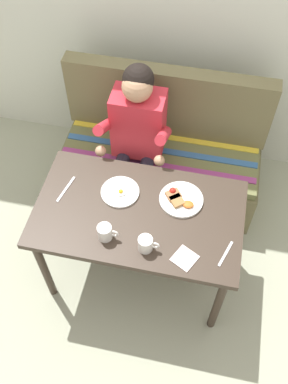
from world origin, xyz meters
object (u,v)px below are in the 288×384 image
(plate_breakfast, at_px, (180,199))
(table, at_px, (139,219))
(coffee_mug, at_px, (105,232))
(fork, at_px, (226,254))
(napkin, at_px, (185,258))
(plate_eggs, at_px, (120,192))
(person, at_px, (136,133))
(coffee_mug_second, at_px, (146,244))
(couch, at_px, (161,158))
(knife, at_px, (66,189))

(plate_breakfast, bearing_deg, table, -149.74)
(coffee_mug, bearing_deg, fork, 2.77)
(plate_breakfast, distance_m, napkin, 0.38)
(coffee_mug, relative_size, napkin, 1.00)
(plate_eggs, distance_m, coffee_mug, 0.31)
(person, height_order, coffee_mug_second, person)
(coffee_mug_second, bearing_deg, table, 111.83)
(plate_eggs, height_order, napkin, plate_eggs)
(table, xyz_separation_m, fork, (0.51, -0.17, 0.08))
(table, height_order, coffee_mug_second, coffee_mug_second)
(couch, distance_m, plate_breakfast, 0.79)
(knife, bearing_deg, fork, -0.70)
(couch, bearing_deg, plate_breakfast, -70.96)
(coffee_mug_second, bearing_deg, plate_eggs, 124.10)
(plate_breakfast, distance_m, fork, 0.42)
(knife, bearing_deg, couch, 69.68)
(couch, bearing_deg, napkin, -73.16)
(table, distance_m, coffee_mug, 0.28)
(napkin, height_order, fork, napkin)
(coffee_mug_second, bearing_deg, plate_breakfast, 69.64)
(table, distance_m, napkin, 0.40)
(person, distance_m, knife, 0.61)
(napkin, height_order, knife, napkin)
(napkin, bearing_deg, table, 141.68)
(coffee_mug_second, xyz_separation_m, fork, (0.42, 0.06, -0.05))
(plate_breakfast, xyz_separation_m, plate_eggs, (-0.35, -0.02, -0.00))
(knife, bearing_deg, coffee_mug, -27.13)
(plate_breakfast, relative_size, coffee_mug_second, 2.18)
(plate_breakfast, bearing_deg, couch, 109.04)
(fork, distance_m, knife, 1.00)
(plate_eggs, height_order, coffee_mug_second, coffee_mug_second)
(coffee_mug, distance_m, napkin, 0.45)
(table, xyz_separation_m, napkin, (0.30, -0.24, 0.09))
(fork, relative_size, knife, 0.85)
(plate_breakfast, bearing_deg, knife, -174.71)
(person, xyz_separation_m, knife, (-0.31, -0.52, -0.01))
(plate_breakfast, xyz_separation_m, napkin, (0.08, -0.37, -0.01))
(table, relative_size, coffee_mug_second, 10.17)
(plate_eggs, distance_m, napkin, 0.56)
(person, distance_m, napkin, 0.94)
(couch, height_order, coffee_mug_second, couch)
(coffee_mug, height_order, coffee_mug_second, coffee_mug)
(coffee_mug, bearing_deg, couch, 81.74)
(coffee_mug, bearing_deg, person, 90.40)
(person, height_order, napkin, person)
(plate_breakfast, height_order, napkin, plate_breakfast)
(table, xyz_separation_m, coffee_mug_second, (0.09, -0.22, 0.13))
(plate_breakfast, bearing_deg, coffee_mug, -137.68)
(table, distance_m, plate_eggs, 0.20)
(couch, height_order, plate_breakfast, couch)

